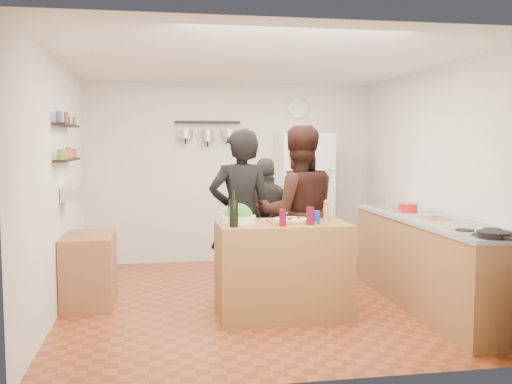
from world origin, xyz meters
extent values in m
plane|color=brown|center=(0.00, 0.00, 0.00)|extent=(4.20, 4.20, 0.00)
plane|color=white|center=(0.00, 0.00, 2.50)|extent=(4.20, 4.20, 0.00)
plane|color=silver|center=(0.00, 2.10, 1.25)|extent=(4.00, 0.00, 4.00)
plane|color=silver|center=(-2.00, 0.00, 1.25)|extent=(0.00, 4.20, 4.20)
plane|color=silver|center=(2.00, 0.00, 1.25)|extent=(0.00, 4.20, 4.20)
cube|color=brown|center=(0.15, -0.54, 0.46)|extent=(1.25, 0.72, 0.91)
cube|color=#965F36|center=(0.23, -0.56, 0.92)|extent=(0.42, 0.34, 0.02)
cylinder|color=#D7B78D|center=(0.23, -0.56, 0.94)|extent=(0.34, 0.34, 0.02)
cylinder|color=white|center=(-0.27, -0.49, 0.94)|extent=(0.34, 0.34, 0.07)
cylinder|color=black|center=(-0.35, -0.76, 1.03)|extent=(0.08, 0.08, 0.25)
cylinder|color=#5E081E|center=(0.10, -0.78, 0.99)|extent=(0.06, 0.06, 0.16)
cylinder|color=#5F081D|center=(0.37, -0.74, 1.00)|extent=(0.07, 0.07, 0.17)
cylinder|color=#B07C49|center=(0.60, -0.49, 0.99)|extent=(0.05, 0.05, 0.16)
cylinder|color=navy|center=(0.45, -0.66, 0.97)|extent=(0.07, 0.07, 0.12)
imported|color=black|center=(-0.19, -0.04, 0.91)|extent=(0.69, 0.47, 1.82)
imported|color=black|center=(0.43, -0.02, 0.93)|extent=(0.92, 0.73, 1.85)
imported|color=#2C2A27|center=(0.20, 0.51, 0.75)|extent=(0.93, 0.49, 1.50)
cube|color=#9E7042|center=(1.70, -0.55, 0.45)|extent=(0.63, 2.63, 0.90)
cube|color=white|center=(1.70, -1.50, 0.91)|extent=(0.60, 0.62, 0.02)
cylinder|color=black|center=(1.60, -1.76, 0.95)|extent=(0.27, 0.27, 0.05)
cube|color=silver|center=(1.70, 0.30, 0.92)|extent=(0.50, 0.80, 0.03)
cube|color=#995937|center=(1.70, -0.59, 0.91)|extent=(0.30, 0.40, 0.02)
cylinder|color=red|center=(1.65, -0.05, 0.96)|extent=(0.21, 0.21, 0.09)
cube|color=white|center=(0.95, 1.75, 0.90)|extent=(0.70, 0.68, 1.80)
cylinder|color=silver|center=(0.95, 2.08, 2.15)|extent=(0.30, 0.03, 0.30)
cube|color=black|center=(-1.93, 0.20, 1.50)|extent=(0.12, 1.00, 0.02)
cube|color=black|center=(-1.93, 0.20, 1.85)|extent=(0.12, 1.00, 0.02)
cube|color=silver|center=(-1.90, 0.20, 1.15)|extent=(0.18, 0.35, 0.14)
cube|color=#A36944|center=(-1.74, 0.16, 0.36)|extent=(0.50, 0.80, 0.73)
cube|color=black|center=(-0.35, 2.00, 1.95)|extent=(0.90, 0.04, 0.04)
camera|label=1|loc=(-1.02, -5.85, 1.68)|focal=40.00mm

